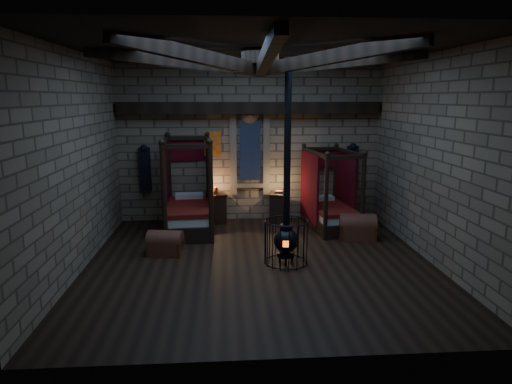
{
  "coord_description": "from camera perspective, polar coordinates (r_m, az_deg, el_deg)",
  "views": [
    {
      "loc": [
        -0.7,
        -8.8,
        3.32
      ],
      "look_at": [
        -0.04,
        0.6,
        1.36
      ],
      "focal_mm": 32.0,
      "sensor_mm": 36.0,
      "label": 1
    }
  ],
  "objects": [
    {
      "name": "nightstand_left",
      "position": [
        12.28,
        -4.97,
        -1.98
      ],
      "size": [
        0.6,
        0.59,
        0.98
      ],
      "rotation": [
        0.0,
        0.0,
        0.25
      ],
      "color": "black",
      "rests_on": "ground"
    },
    {
      "name": "trunk_left",
      "position": [
        10.06,
        -11.25,
        -6.32
      ],
      "size": [
        0.79,
        0.57,
        0.54
      ],
      "rotation": [
        0.0,
        0.0,
        -0.15
      ],
      "color": "brown",
      "rests_on": "ground"
    },
    {
      "name": "room",
      "position": [
        8.93,
        0.47,
        14.48
      ],
      "size": [
        7.02,
        7.02,
        4.29
      ],
      "color": "black",
      "rests_on": "ground"
    },
    {
      "name": "nightstand_right",
      "position": [
        12.27,
        2.86,
        -1.97
      ],
      "size": [
        0.59,
        0.58,
        0.88
      ],
      "rotation": [
        0.0,
        0.0,
        -0.22
      ],
      "color": "black",
      "rests_on": "ground"
    },
    {
      "name": "stove",
      "position": [
        9.24,
        3.79,
        -5.54
      ],
      "size": [
        0.89,
        0.89,
        4.05
      ],
      "rotation": [
        0.0,
        0.0,
        -0.14
      ],
      "color": "black",
      "rests_on": "ground"
    },
    {
      "name": "trunk_right",
      "position": [
        11.15,
        12.53,
        -4.36
      ],
      "size": [
        0.91,
        0.64,
        0.63
      ],
      "rotation": [
        0.0,
        0.0,
        -0.13
      ],
      "color": "brown",
      "rests_on": "ground"
    },
    {
      "name": "bed_left",
      "position": [
        11.64,
        -8.37,
        -2.03
      ],
      "size": [
        1.3,
        2.28,
        2.31
      ],
      "rotation": [
        0.0,
        0.0,
        0.06
      ],
      "color": "black",
      "rests_on": "ground"
    },
    {
      "name": "bed_right",
      "position": [
        11.93,
        9.14,
        -2.09
      ],
      "size": [
        1.24,
        2.03,
        2.01
      ],
      "rotation": [
        0.0,
        0.0,
        0.12
      ],
      "color": "black",
      "rests_on": "ground"
    }
  ]
}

